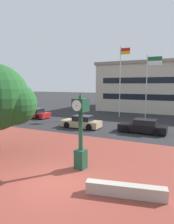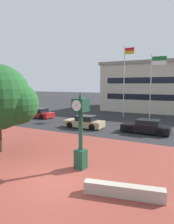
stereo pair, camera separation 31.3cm
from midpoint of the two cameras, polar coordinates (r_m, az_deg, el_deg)
The scene contains 10 objects.
ground_plane at distance 10.12m, azimuth -9.87°, elevation -18.58°, with size 200.00×200.00×0.00m, color #262628.
plaza_brick_paving at distance 11.76m, azimuth -3.50°, elevation -14.62°, with size 44.00×12.28×0.01m, color brown.
planter_wall at distance 8.89m, azimuth 9.58°, elevation -20.69°, with size 3.20×0.40×0.50m, color #ADA393.
street_clock at distance 10.76m, azimuth -2.61°, elevation -5.24°, with size 0.74×0.79×4.05m.
plaza_tree at distance 14.34m, azimuth -23.72°, elevation 3.39°, with size 4.58×4.26×5.78m.
car_street_near at distance 21.38m, azimuth -1.93°, elevation -2.87°, with size 4.12×1.94×1.28m.
car_street_mid at distance 28.71m, azimuth -14.83°, elevation -0.43°, with size 4.59×1.98×1.28m.
car_street_far at distance 19.81m, azimuth 14.89°, elevation -3.96°, with size 4.35×1.85×1.28m.
flagpole_primary at distance 28.60m, azimuth 9.05°, elevation 9.44°, with size 1.36×0.14×9.57m.
flagpole_secondary at distance 27.71m, azimuth 16.43°, elevation 8.45°, with size 1.84×0.14×8.23m.
Camera 1 is at (5.30, -7.36, 4.44)m, focal length 32.90 mm.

